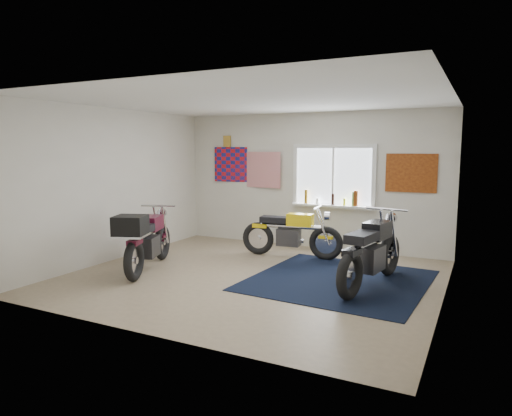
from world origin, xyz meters
The scene contains 10 objects.
ground centered at (0.00, 0.00, 0.00)m, with size 5.50×5.50×0.00m, color #9E896B.
room_shell centered at (0.00, 0.00, 1.64)m, with size 5.50×5.50×5.50m.
navy_rug centered at (1.25, 0.41, 0.01)m, with size 2.50×2.60×0.01m, color black.
window_assembly centered at (0.50, 2.47, 1.37)m, with size 1.66×0.17×1.26m.
oil_bottles centered at (0.64, 2.40, 1.03)m, with size 1.08×0.09×0.30m.
flag_display centered at (-1.90, 2.48, 2.15)m, with size 1.60×0.10×1.17m.
triumph_poster centered at (1.95, 2.48, 1.55)m, with size 0.90×0.03×0.70m, color #A54C14.
yellow_triumph centered at (0.01, 1.50, 0.42)m, with size 1.92×0.57×0.96m.
black_chrome_bike centered at (1.75, 0.34, 0.48)m, with size 0.67×2.13×1.10m.
maroon_tourer centered at (-1.69, -0.50, 0.53)m, with size 1.03×1.97×1.02m.
Camera 1 is at (3.15, -6.16, 1.98)m, focal length 32.00 mm.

